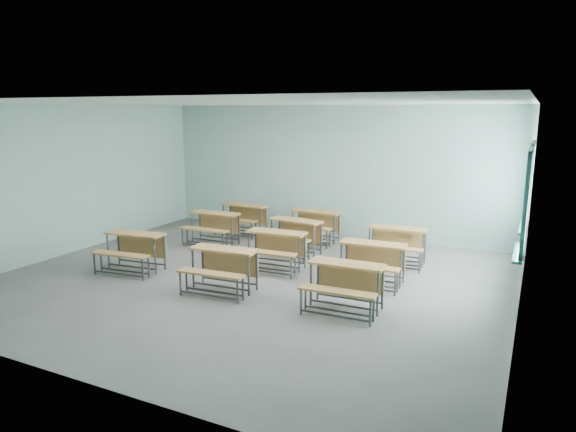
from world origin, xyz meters
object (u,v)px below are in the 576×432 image
desk_unit_r1c1 (275,244)px  desk_unit_r1c2 (371,257)px  desk_unit_r0c1 (221,263)px  desk_unit_r3c1 (314,221)px  desk_unit_r0c2 (345,280)px  desk_unit_r2c1 (293,231)px  desk_unit_r2c2 (396,240)px  desk_unit_r2c0 (213,223)px  desk_unit_r3c0 (242,214)px  desk_unit_r0c0 (132,246)px

desk_unit_r1c1 → desk_unit_r1c2: (1.96, -0.03, 0.00)m
desk_unit_r0c1 → desk_unit_r3c1: 3.84m
desk_unit_r0c2 → desk_unit_r2c1: same height
desk_unit_r0c1 → desk_unit_r1c2: bearing=30.1°
desk_unit_r2c1 → desk_unit_r2c2: 2.21m
desk_unit_r1c1 → desk_unit_r2c1: size_ratio=0.98×
desk_unit_r0c1 → desk_unit_r1c2: (2.19, 1.50, 0.00)m
desk_unit_r1c1 → desk_unit_r2c0: same height
desk_unit_r1c2 → desk_unit_r3c0: size_ratio=1.02×
desk_unit_r2c0 → desk_unit_r2c2: same height
desk_unit_r0c0 → desk_unit_r2c2: (4.47, 2.72, 0.00)m
desk_unit_r0c0 → desk_unit_r2c1: bearing=41.4°
desk_unit_r2c0 → desk_unit_r2c2: (4.23, 0.33, 0.00)m
desk_unit_r2c1 → desk_unit_r1c1: bearing=-76.5°
desk_unit_r2c0 → desk_unit_r2c1: bearing=1.4°
desk_unit_r2c1 → desk_unit_r3c1: size_ratio=1.04×
desk_unit_r3c1 → desk_unit_r0c1: bearing=-88.9°
desk_unit_r0c2 → desk_unit_r3c1: bearing=117.5°
desk_unit_r1c2 → desk_unit_r2c2: (0.09, 1.42, 0.00)m
desk_unit_r0c0 → desk_unit_r3c1: size_ratio=1.04×
desk_unit_r0c0 → desk_unit_r2c0: 2.40m
desk_unit_r0c0 → desk_unit_r0c2: same height
desk_unit_r1c2 → desk_unit_r3c1: same height
desk_unit_r2c1 → desk_unit_r2c2: size_ratio=1.03×
desk_unit_r2c2 → desk_unit_r3c1: size_ratio=1.02×
desk_unit_r0c2 → desk_unit_r1c1: size_ratio=0.98×
desk_unit_r0c1 → desk_unit_r3c1: (0.07, 3.84, 0.00)m
desk_unit_r1c2 → desk_unit_r3c0: same height
desk_unit_r0c0 → desk_unit_r1c2: same height
desk_unit_r0c0 → desk_unit_r2c1: size_ratio=1.00×
desk_unit_r2c0 → desk_unit_r3c0: 1.20m
desk_unit_r0c2 → desk_unit_r2c1: 3.34m
desk_unit_r2c1 → desk_unit_r2c2: bearing=12.1°
desk_unit_r0c1 → desk_unit_r0c2: size_ratio=1.02×
desk_unit_r1c2 → desk_unit_r2c0: (-4.14, 1.09, 0.00)m
desk_unit_r2c2 → desk_unit_r2c1: bearing=-177.8°
desk_unit_r2c0 → desk_unit_r3c0: same height
desk_unit_r0c2 → desk_unit_r2c2: (0.09, 2.80, 0.00)m
desk_unit_r0c1 → desk_unit_r3c0: size_ratio=1.04×
desk_unit_r1c1 → desk_unit_r2c2: same height
desk_unit_r0c0 → desk_unit_r0c2: (4.38, -0.09, 0.00)m
desk_unit_r1c1 → desk_unit_r1c2: bearing=-4.6°
desk_unit_r0c1 → desk_unit_r3c0: (-1.87, 3.79, 0.00)m
desk_unit_r0c0 → desk_unit_r1c1: (2.41, 1.32, 0.00)m
desk_unit_r1c1 → desk_unit_r3c0: bearing=129.1°
desk_unit_r2c0 → desk_unit_r3c1: same height
desk_unit_r0c2 → desk_unit_r2c0: bearing=146.9°
desk_unit_r0c2 → desk_unit_r0c1: bearing=-179.2°
desk_unit_r3c1 → desk_unit_r3c0: bearing=-176.3°
desk_unit_r3c0 → desk_unit_r0c2: bearing=-41.5°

